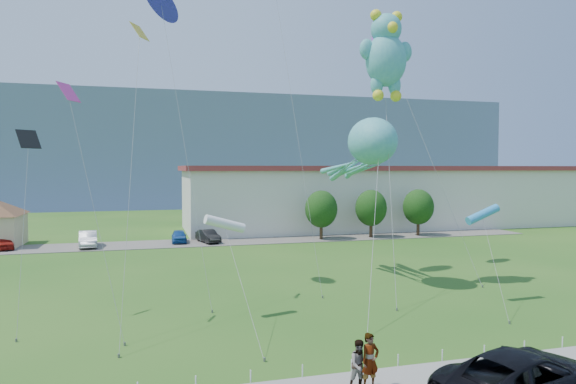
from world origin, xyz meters
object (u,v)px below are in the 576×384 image
Objects in this scene: suv at (524,377)px; parked_car_blue at (179,236)px; pedestrian_left at (370,361)px; parked_car_black at (208,236)px; parked_car_red at (5,242)px; octopus_kite at (366,151)px; teddy_bear_kite at (386,53)px; pedestrian_right at (360,365)px; parked_car_silver at (88,239)px; warehouse at (407,196)px.

suv is 42.04m from parked_car_blue.
pedestrian_left reaches higher than parked_car_black.
octopus_kite reaches higher than parked_car_red.
teddy_bear_kite is at bearing -83.54° from parked_car_black.
teddy_bear_kite is at bearing -61.04° from parked_car_blue.
parked_car_black is 28.89m from teddy_bear_kite.
parked_car_red is 36.92m from octopus_kite.
suv is 5.09m from pedestrian_left.
parked_car_blue is at bearing -3.59° from suv.
pedestrian_right is at bearing -81.93° from parked_car_blue.
pedestrian_right reaches higher than parked_car_red.
suv is at bearing -97.28° from octopus_kite.
parked_car_red is at bearing 140.35° from octopus_kite.
suv reaches higher than parked_car_black.
pedestrian_left is 0.49× the size of parked_car_black.
parked_car_silver is at bearing -18.95° from parked_car_red.
parked_car_red is 0.21× the size of teddy_bear_kite.
parked_car_silver is at bearing 97.55° from pedestrian_left.
teddy_bear_kite is (9.11, -23.11, 14.75)m from parked_car_black.
parked_car_black reaches higher than parked_car_red.
octopus_kite is at bearing -84.93° from parked_car_black.
teddy_bear_kite is at bearing -53.73° from parked_car_silver.
pedestrian_left is 0.13× the size of octopus_kite.
teddy_bear_kite is at bearing -53.78° from parked_car_red.
suv reaches higher than parked_car_red.
pedestrian_right is at bearing 165.46° from pedestrian_left.
parked_car_silver is (-13.30, 37.90, -0.24)m from pedestrian_left.
pedestrian_left reaches higher than parked_car_blue.
octopus_kite reaches higher than pedestrian_left.
pedestrian_right is (-0.37, 0.02, -0.11)m from pedestrian_left.
pedestrian_left is at bearing -119.87° from warehouse.
pedestrian_left is (-27.03, -47.06, -3.04)m from warehouse.
teddy_bear_kite is (3.28, 17.15, 14.51)m from suv.
suv is 0.42× the size of octopus_kite.
pedestrian_right is 0.37× the size of parked_car_silver.
pedestrian_right is at bearing 47.39° from suv.
parked_car_silver is at bearing -167.20° from warehouse.
warehouse is 34.58× the size of pedestrian_right.
octopus_kite is at bearing 137.06° from teddy_bear_kite.
suv is 0.36× the size of teddy_bear_kite.
parked_car_blue is 0.25× the size of octopus_kite.
pedestrian_left is 0.41× the size of parked_car_silver.
parked_car_blue is 30.63m from teddy_bear_kite.
parked_car_silver is (-12.93, 37.88, -0.14)m from pedestrian_right.
teddy_bear_kite is (-19.28, -32.35, 11.35)m from warehouse.
teddy_bear_kite reaches higher than pedestrian_right.
teddy_bear_kite reaches higher than warehouse.
pedestrian_left is 0.39m from pedestrian_right.
octopus_kite is (7.14, 15.60, 8.11)m from pedestrian_right.
suv is 44.08m from parked_car_silver.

